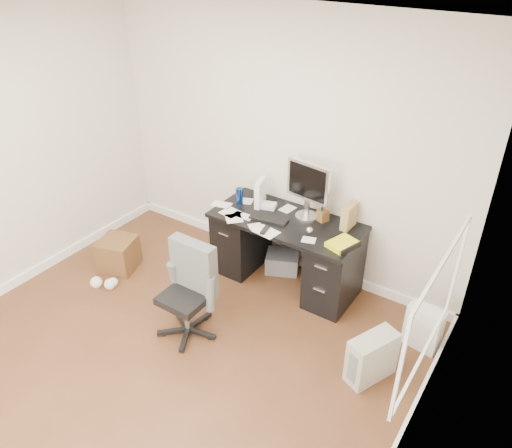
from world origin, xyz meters
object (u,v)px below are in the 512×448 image
(office_chair, at_px, (185,293))
(wicker_basket, at_px, (118,254))
(keyboard, at_px, (269,219))
(pc_tower, at_px, (372,357))
(lcd_monitor, at_px, (308,190))
(desk, at_px, (286,249))

(office_chair, bearing_deg, wicker_basket, 164.30)
(wicker_basket, bearing_deg, keyboard, 25.41)
(office_chair, height_order, pc_tower, office_chair)
(lcd_monitor, bearing_deg, office_chair, -102.22)
(keyboard, distance_m, office_chair, 1.12)
(keyboard, bearing_deg, office_chair, -109.34)
(lcd_monitor, distance_m, keyboard, 0.48)
(keyboard, relative_size, wicker_basket, 1.06)
(pc_tower, height_order, wicker_basket, pc_tower)
(keyboard, height_order, pc_tower, keyboard)
(desk, relative_size, wicker_basket, 4.16)
(office_chair, bearing_deg, pc_tower, 15.22)
(office_chair, relative_size, wicker_basket, 2.53)
(lcd_monitor, distance_m, wicker_basket, 2.18)
(desk, relative_size, office_chair, 1.65)
(lcd_monitor, bearing_deg, wicker_basket, -143.46)
(lcd_monitor, xyz_separation_m, pc_tower, (1.12, -0.87, -0.84))
(keyboard, height_order, office_chair, office_chair)
(desk, xyz_separation_m, lcd_monitor, (0.14, 0.15, 0.65))
(office_chair, bearing_deg, desk, 73.35)
(pc_tower, bearing_deg, keyboard, 179.70)
(desk, bearing_deg, pc_tower, -29.98)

